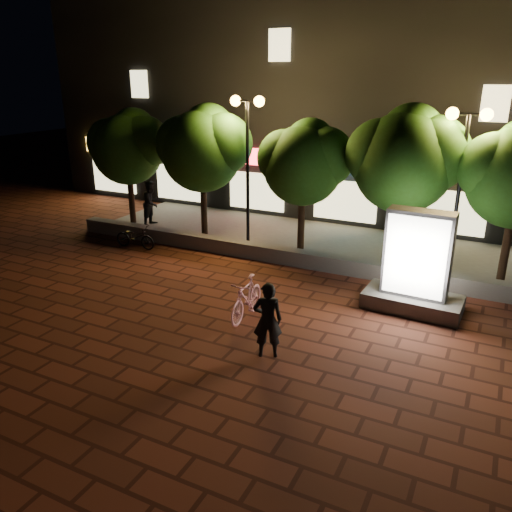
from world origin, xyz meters
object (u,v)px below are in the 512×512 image
Objects in this scene: street_lamp_right at (464,150)px; tree_right at (407,156)px; pedestrian at (152,203)px; tree_mid at (305,160)px; ad_kiosk at (416,271)px; scooter_pink at (247,298)px; scooter_parked at (135,237)px; tree_far_left at (129,145)px; rider at (268,320)px; street_lamp_left at (247,133)px; tree_left at (204,146)px.

tree_right is at bearing 170.90° from street_lamp_right.
street_lamp_right is 2.73× the size of pedestrian.
tree_mid is 0.89× the size of tree_right.
street_lamp_right is 1.83× the size of ad_kiosk.
scooter_parked is (-6.14, 3.12, -0.12)m from scooter_pink.
tree_right is at bearing 0.00° from tree_mid.
tree_far_left is at bearing 180.00° from tree_mid.
tree_far_left is 2.54× the size of pedestrian.
tree_mid is 6.63m from scooter_parked.
tree_mid is 2.55× the size of rider.
street_lamp_left is 7.66m from ad_kiosk.
pedestrian is at bearing 178.34° from street_lamp_right.
rider is 11.16m from pedestrian.
tree_left is 4.00m from tree_mid.
street_lamp_right is at bearing 79.21° from ad_kiosk.
tree_left is at bearing 172.30° from street_lamp_left.
tree_left is 2.72× the size of scooter_pink.
pedestrian is (-2.65, 0.07, -2.45)m from tree_left.
scooter_pink is at bearing -63.08° from street_lamp_left.
tree_far_left is 0.89× the size of street_lamp_left.
street_lamp_left reaches higher than tree_left.
rider is 8.74m from scooter_parked.
tree_right is at bearing 0.00° from tree_left.
scooter_pink is 1.12× the size of scooter_parked.
tree_far_left is at bearing 91.64° from pedestrian.
tree_mid is at bearing -0.00° from tree_left.
tree_mid is at bearing -93.91° from pedestrian.
tree_right is at bearing 2.81° from street_lamp_left.
scooter_pink is (-4.30, -5.32, -3.35)m from street_lamp_right.
ad_kiosk is 4.60m from rider.
street_lamp_left is 5.44m from scooter_parked.
tree_right reaches higher than tree_left.
scooter_parked is at bearing -158.77° from pedestrian.
street_lamp_left is 2.84× the size of pedestrian.
street_lamp_right is (8.95, -0.26, 0.45)m from tree_left.
street_lamp_right is at bearing 48.15° from scooter_pink.
rider is (-2.46, -3.88, -0.22)m from ad_kiosk.
ad_kiosk reaches higher than scooter_parked.
tree_far_left is 10.26m from scooter_pink.
tree_far_left reaches higher than scooter_pink.
tree_left is 0.97× the size of tree_right.
pedestrian is (-6.64, 0.07, -2.22)m from tree_mid.
street_lamp_right is at bearing -94.94° from pedestrian.
tree_far_left reaches higher than ad_kiosk.
tree_mid is 3.32m from tree_right.
tree_far_left is 2.46m from pedestrian.
pedestrian reaches higher than rider.
tree_right is (7.30, 0.00, 0.12)m from tree_left.
tree_mid is 7.69m from rider.
tree_left is at bearing -180.00° from tree_right.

